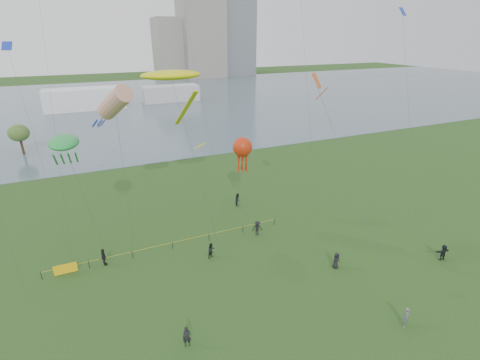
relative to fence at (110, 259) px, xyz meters
name	(u,v)px	position (x,y,z in m)	size (l,w,h in m)	color
ground_plane	(292,320)	(12.28, -13.37, -0.55)	(400.00, 400.00, 0.00)	#1A3811
lake	(127,103)	(12.28, 86.63, -0.53)	(400.00, 120.00, 0.08)	#4E626C
building_mid	(201,37)	(58.28, 148.63, 18.45)	(20.00, 20.00, 38.00)	gray
building_low	(171,48)	(44.28, 154.63, 13.45)	(16.00, 18.00, 28.00)	gray
pavilion_left	(85,99)	(0.28, 81.63, 2.45)	(22.00, 8.00, 6.00)	white
pavilion_right	(171,93)	(26.28, 84.63, 1.95)	(18.00, 7.00, 5.00)	silver
fence	(110,259)	(0.00, 0.00, 0.00)	(24.07, 0.07, 1.05)	black
kite_flyer	(406,317)	(19.87, -17.30, 0.29)	(0.62, 0.40, 1.69)	#595C61
spectator_a	(211,250)	(9.34, -3.03, 0.26)	(0.79, 0.61, 1.62)	black
spectator_b	(257,228)	(15.34, -1.13, 0.30)	(1.11, 0.64, 1.72)	black
spectator_c	(104,257)	(-0.50, -0.03, 0.34)	(1.05, 0.44, 1.79)	black
spectator_d	(336,260)	(19.57, -9.36, 0.25)	(0.79, 0.51, 1.62)	black
spectator_e	(443,252)	(29.97, -12.57, 0.27)	(1.54, 0.49, 1.66)	black
spectator_f	(187,337)	(4.19, -12.37, 0.27)	(0.60, 0.40, 1.65)	black
spectator_g	(238,200)	(16.25, 6.30, 0.30)	(0.83, 0.65, 1.70)	black
kite_stingray	(171,76)	(7.82, 2.10, 16.48)	(5.62, 10.23, 17.53)	#3F3F42
kite_windsock	(115,103)	(2.84, 5.49, 13.82)	(4.28, 6.13, 16.31)	#3F3F42
kite_creature	(64,143)	(-2.08, 2.66, 11.16)	(3.09, 4.79, 12.19)	#3F3F42
kite_octopus	(242,148)	(15.60, 3.49, 8.19)	(2.77, 5.68, 9.92)	#3F3F42
kite_delta	(321,92)	(19.37, -4.97, 15.29)	(1.59, 14.95, 17.38)	#3F3F42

